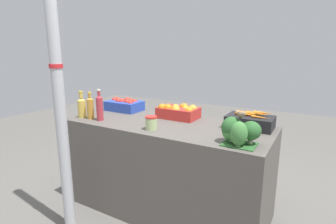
{
  "coord_description": "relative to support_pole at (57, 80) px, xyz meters",
  "views": [
    {
      "loc": [
        1.13,
        -1.93,
        1.45
      ],
      "look_at": [
        0.0,
        0.0,
        0.94
      ],
      "focal_mm": 28.0,
      "sensor_mm": 36.0,
      "label": 1
    }
  ],
  "objects": [
    {
      "name": "ground_plane",
      "position": [
        0.55,
        0.68,
        -1.25
      ],
      "size": [
        10.0,
        10.0,
        0.0
      ],
      "primitive_type": "plane",
      "color": "#605E59"
    },
    {
      "name": "market_table",
      "position": [
        0.55,
        0.68,
        -0.83
      ],
      "size": [
        1.78,
        0.76,
        0.84
      ],
      "primitive_type": "cube",
      "color": "#56514C",
      "rests_on": "ground_plane"
    },
    {
      "name": "support_pole",
      "position": [
        0.0,
        0.0,
        0.0
      ],
      "size": [
        0.1,
        0.1,
        2.49
      ],
      "color": "#B7BABF",
      "rests_on": "ground_plane"
    },
    {
      "name": "apple_crate",
      "position": [
        -0.12,
        0.89,
        -0.35
      ],
      "size": [
        0.37,
        0.25,
        0.13
      ],
      "color": "#2847B7",
      "rests_on": "market_table"
    },
    {
      "name": "orange_crate",
      "position": [
        0.54,
        0.89,
        -0.35
      ],
      "size": [
        0.37,
        0.25,
        0.14
      ],
      "color": "red",
      "rests_on": "market_table"
    },
    {
      "name": "carrot_crate",
      "position": [
        1.21,
        0.89,
        -0.35
      ],
      "size": [
        0.37,
        0.25,
        0.14
      ],
      "color": "black",
      "rests_on": "market_table"
    },
    {
      "name": "broccoli_pile",
      "position": [
        1.23,
        0.45,
        -0.32
      ],
      "size": [
        0.26,
        0.21,
        0.18
      ],
      "color": "#2D602D",
      "rests_on": "market_table"
    },
    {
      "name": "juice_bottle_golden",
      "position": [
        -0.28,
        0.45,
        -0.31
      ],
      "size": [
        0.08,
        0.08,
        0.25
      ],
      "color": "gold",
      "rests_on": "market_table"
    },
    {
      "name": "juice_bottle_amber",
      "position": [
        -0.16,
        0.45,
        -0.3
      ],
      "size": [
        0.06,
        0.06,
        0.25
      ],
      "color": "gold",
      "rests_on": "market_table"
    },
    {
      "name": "juice_bottle_ruby",
      "position": [
        -0.04,
        0.45,
        -0.29
      ],
      "size": [
        0.06,
        0.06,
        0.29
      ],
      "color": "#B2333D",
      "rests_on": "market_table"
    },
    {
      "name": "pickle_jar",
      "position": [
        0.53,
        0.44,
        -0.36
      ],
      "size": [
        0.1,
        0.1,
        0.11
      ],
      "color": "#B2C684",
      "rests_on": "market_table"
    },
    {
      "name": "sparrow_bird",
      "position": [
        1.24,
        0.45,
        -0.2
      ],
      "size": [
        0.1,
        0.11,
        0.05
      ],
      "rotation": [
        0.0,
        0.0,
        -0.86
      ],
      "color": "#4C3D2D",
      "rests_on": "broccoli_pile"
    }
  ]
}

